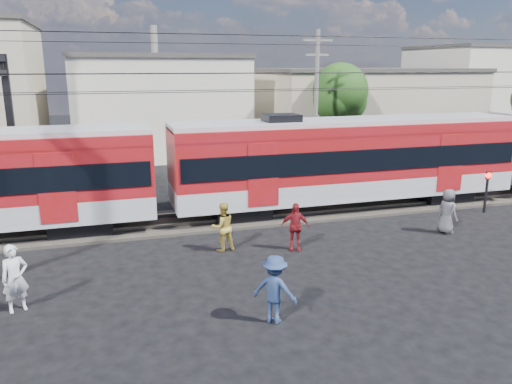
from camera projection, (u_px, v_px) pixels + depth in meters
ground at (327, 293)px, 14.67m from camera, size 120.00×120.00×0.00m
track_bed at (251, 215)px, 22.08m from camera, size 70.00×3.40×0.12m
rail_near at (256, 218)px, 21.36m from camera, size 70.00×0.12×0.12m
rail_far at (247, 208)px, 22.75m from camera, size 70.00×0.12×0.12m
commuter_train at (351, 158)px, 22.84m from camera, size 50.30×3.08×4.17m
catenary at (26, 104)px, 18.42m from camera, size 70.00×9.30×7.52m
building_midwest at (157, 104)px, 38.27m from camera, size 12.24×12.24×7.30m
building_mideast at (363, 108)px, 40.08m from camera, size 16.32×10.20×6.30m
building_east at (475, 91)px, 47.45m from camera, size 10.20×10.20×8.30m
utility_pole_mid at (316, 100)px, 29.15m from camera, size 1.80×0.24×8.50m
tree_near at (342, 94)px, 32.88m from camera, size 3.82×3.64×6.72m
pedestrian_a at (15, 278)px, 13.42m from camera, size 0.81×0.67×1.89m
pedestrian_b at (223, 227)px, 17.87m from camera, size 0.96×0.80×1.79m
pedestrian_c at (275, 289)px, 12.83m from camera, size 1.34×1.28×1.83m
pedestrian_d at (295, 227)px, 17.92m from camera, size 1.11×0.68×1.76m
pedestrian_e at (447, 211)px, 19.75m from camera, size 0.76×0.99×1.80m
crossing_signal at (487, 184)px, 22.43m from camera, size 0.28×0.28×1.90m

